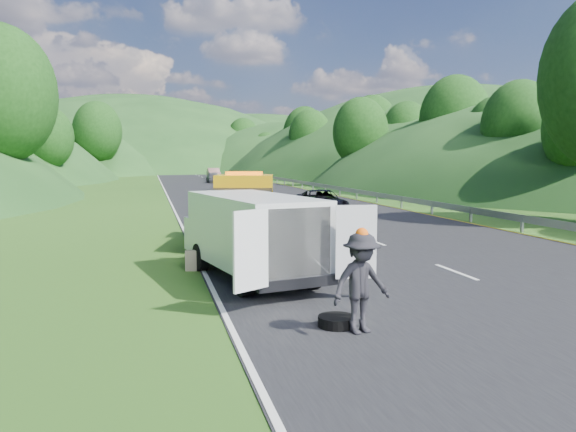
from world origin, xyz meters
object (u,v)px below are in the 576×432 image
object	(u,v)px
spare_tire	(337,327)
passing_suv	(321,216)
suitcase	(192,261)
child	(268,268)
tow_truck	(242,208)
white_van	(251,232)
woman	(205,261)
worker	(360,334)

from	to	relation	value
spare_tire	passing_suv	xyz separation A→B (m)	(5.84, 19.86, 0.00)
suitcase	spare_tire	world-z (taller)	suitcase
suitcase	spare_tire	size ratio (longest dim) A/B	0.82
child	passing_suv	distance (m)	15.07
tow_truck	white_van	xyz separation A→B (m)	(-0.84, -6.67, -0.04)
tow_truck	woman	bearing A→B (deg)	-101.40
woman	white_van	bearing A→B (deg)	164.46
woman	suitcase	xyz separation A→B (m)	(-0.52, -1.44, 0.29)
tow_truck	suitcase	xyz separation A→B (m)	(-2.31, -5.24, -1.01)
woman	spare_tire	size ratio (longest dim) A/B	2.38
woman	child	world-z (taller)	woman
tow_truck	spare_tire	size ratio (longest dim) A/B	9.13
child	spare_tire	world-z (taller)	child
suitcase	worker	bearing A→B (deg)	-68.49
passing_suv	woman	bearing A→B (deg)	-116.57
worker	passing_suv	size ratio (longest dim) A/B	0.37
worker	passing_suv	world-z (taller)	worker
child	passing_suv	world-z (taller)	passing_suv
white_van	spare_tire	size ratio (longest dim) A/B	9.36
white_van	woman	size ratio (longest dim) A/B	3.93
child	spare_tire	size ratio (longest dim) A/B	1.55
worker	spare_tire	xyz separation A→B (m)	(-0.31, 0.47, 0.00)
child	passing_suv	bearing A→B (deg)	85.39
white_van	passing_suv	xyz separation A→B (m)	(6.66, 15.18, -1.27)
worker	spare_tire	distance (m)	0.56
tow_truck	spare_tire	bearing A→B (deg)	-76.20
white_van	child	bearing A→B (deg)	48.24
tow_truck	suitcase	distance (m)	5.81
child	passing_suv	size ratio (longest dim) A/B	0.22
tow_truck	worker	bearing A→B (deg)	-74.71
woman	suitcase	bearing A→B (deg)	126.36
suitcase	passing_suv	xyz separation A→B (m)	(8.13, 13.75, -0.29)
spare_tire	passing_suv	bearing A→B (deg)	73.61
passing_suv	tow_truck	bearing A→B (deg)	-119.18
spare_tire	woman	bearing A→B (deg)	103.21
tow_truck	child	xyz separation A→B (m)	(-0.09, -5.36, -1.31)
white_van	passing_suv	distance (m)	16.63
child	worker	xyz separation A→B (m)	(0.38, -6.46, 0.00)
tow_truck	passing_suv	size ratio (longest dim) A/B	1.29
white_van	suitcase	distance (m)	2.28
white_van	woman	distance (m)	3.29
white_van	spare_tire	bearing A→B (deg)	-92.25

